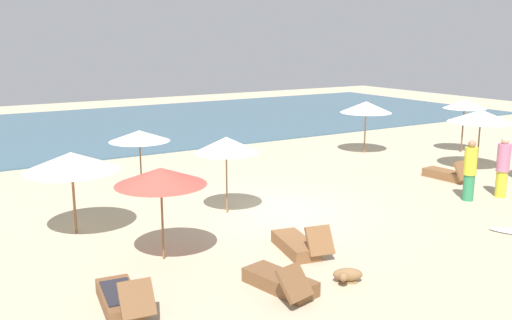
% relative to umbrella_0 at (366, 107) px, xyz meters
% --- Properties ---
extents(ground_plane, '(60.00, 60.00, 0.00)m').
position_rel_umbrella_0_xyz_m(ground_plane, '(-7.43, -4.84, -1.90)').
color(ground_plane, '#BCAD8E').
extents(ocean_water, '(48.00, 16.00, 0.06)m').
position_rel_umbrella_0_xyz_m(ocean_water, '(-7.43, 12.16, -1.87)').
color(ocean_water, '#3D6075').
rests_on(ocean_water, ground_plane).
extents(umbrella_0, '(2.11, 2.11, 2.13)m').
position_rel_umbrella_0_xyz_m(umbrella_0, '(0.00, 0.00, 0.00)').
color(umbrella_0, olive).
rests_on(umbrella_0, ground_plane).
extents(umbrella_1, '(1.79, 1.79, 2.02)m').
position_rel_umbrella_0_xyz_m(umbrella_1, '(-10.19, -1.55, -0.04)').
color(umbrella_1, brown).
rests_on(umbrella_1, ground_plane).
extents(umbrella_4, '(1.72, 1.72, 2.20)m').
position_rel_umbrella_0_xyz_m(umbrella_4, '(3.51, -2.03, 0.11)').
color(umbrella_4, brown).
rests_on(umbrella_4, ground_plane).
extents(umbrella_5, '(1.72, 1.72, 2.10)m').
position_rel_umbrella_0_xyz_m(umbrella_5, '(-8.75, -4.21, -0.01)').
color(umbrella_5, olive).
rests_on(umbrella_5, ground_plane).
extents(umbrella_6, '(2.29, 2.29, 2.17)m').
position_rel_umbrella_0_xyz_m(umbrella_6, '(1.43, -4.39, 0.05)').
color(umbrella_6, brown).
rests_on(umbrella_6, ground_plane).
extents(umbrella_7, '(2.27, 2.27, 2.01)m').
position_rel_umbrella_0_xyz_m(umbrella_7, '(-12.67, -3.72, -0.11)').
color(umbrella_7, brown).
rests_on(umbrella_7, ground_plane).
extents(umbrella_8, '(1.94, 1.94, 2.02)m').
position_rel_umbrella_0_xyz_m(umbrella_8, '(-11.47, -6.38, -0.06)').
color(umbrella_8, brown).
rests_on(umbrella_8, ground_plane).
extents(lounger_1, '(0.93, 1.77, 0.70)m').
position_rel_umbrella_0_xyz_m(lounger_1, '(-10.16, -8.96, -1.73)').
color(lounger_1, brown).
rests_on(lounger_1, ground_plane).
extents(lounger_3, '(0.92, 1.74, 0.73)m').
position_rel_umbrella_0_xyz_m(lounger_3, '(-8.77, -7.55, -1.73)').
color(lounger_3, brown).
rests_on(lounger_3, ground_plane).
extents(lounger_4, '(0.75, 1.69, 0.74)m').
position_rel_umbrella_0_xyz_m(lounger_4, '(-0.66, -4.84, -1.73)').
color(lounger_4, brown).
rests_on(lounger_4, ground_plane).
extents(lounger_5, '(0.80, 1.74, 0.70)m').
position_rel_umbrella_0_xyz_m(lounger_5, '(-12.98, -8.10, -1.72)').
color(lounger_5, brown).
rests_on(lounger_5, ground_plane).
extents(person_0, '(0.41, 0.41, 1.79)m').
position_rel_umbrella_0_xyz_m(person_0, '(-2.15, -6.84, -1.00)').
color(person_0, '#338C59').
rests_on(person_0, ground_plane).
extents(person_1, '(0.44, 0.44, 1.83)m').
position_rel_umbrella_0_xyz_m(person_1, '(-1.01, -7.10, -0.98)').
color(person_1, yellow).
rests_on(person_1, ground_plane).
extents(dog, '(0.63, 0.52, 0.30)m').
position_rel_umbrella_0_xyz_m(dog, '(-8.89, -9.36, -1.74)').
color(dog, olive).
rests_on(dog, ground_plane).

